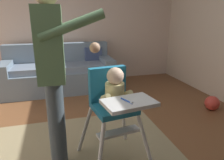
# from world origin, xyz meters

# --- Properties ---
(ground) EXTENTS (6.09, 6.69, 0.10)m
(ground) POSITION_xyz_m (0.00, 0.00, -0.05)
(ground) COLOR brown
(wall_far) EXTENTS (5.29, 0.06, 2.59)m
(wall_far) POSITION_xyz_m (0.00, 2.57, 1.30)
(wall_far) COLOR beige
(wall_far) RESTS_ON ground
(couch) EXTENTS (2.02, 0.86, 0.86)m
(couch) POSITION_xyz_m (-0.34, 2.05, 0.33)
(couch) COLOR slate
(couch) RESTS_ON ground
(high_chair) EXTENTS (0.68, 0.79, 0.96)m
(high_chair) POSITION_xyz_m (0.09, -0.26, 0.66)
(high_chair) COLOR silver
(high_chair) RESTS_ON ground
(adult_standing) EXTENTS (0.51, 0.51, 1.63)m
(adult_standing) POSITION_xyz_m (-0.42, -0.24, 0.92)
(adult_standing) COLOR #3E4A52
(adult_standing) RESTS_ON ground
(toy_ball_second) EXTENTS (0.22, 0.22, 0.22)m
(toy_ball_second) POSITION_xyz_m (1.84, 0.46, 0.11)
(toy_ball_second) COLOR #D13D33
(toy_ball_second) RESTS_ON ground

